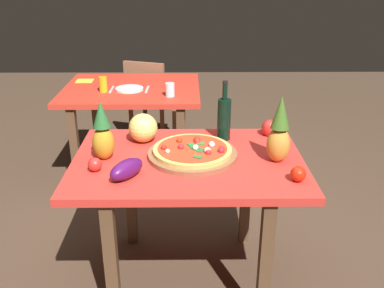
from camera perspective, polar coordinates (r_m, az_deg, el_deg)
name	(u,v)px	position (r m, az deg, el deg)	size (l,w,h in m)	color
ground_plane	(188,277)	(2.67, -0.50, -17.18)	(10.00, 10.00, 0.00)	#4C3828
display_table	(188,176)	(2.29, -0.56, -4.20)	(1.19, 0.83, 0.78)	brown
background_table	(132,99)	(3.57, -7.92, 5.86)	(1.09, 0.90, 0.78)	brown
dining_chair	(149,97)	(4.26, -5.67, 6.16)	(0.51, 0.51, 0.85)	brown
pizza_board	(192,154)	(2.25, 0.01, -1.38)	(0.47, 0.47, 0.03)	brown
pizza	(193,150)	(2.24, 0.08, -0.75)	(0.41, 0.41, 0.05)	#D4B958
wine_bottle	(224,118)	(2.44, 4.22, 3.46)	(0.08, 0.08, 0.34)	black
pineapple_left	(102,133)	(2.23, -11.75, 1.40)	(0.11, 0.11, 0.31)	#C18D22
pineapple_right	(279,133)	(2.19, 11.40, 1.46)	(0.12, 0.12, 0.35)	#C38632
melon	(143,128)	(2.43, -6.51, 2.13)	(0.16, 0.16, 0.16)	#EACF66
bell_pepper	(269,128)	(2.55, 10.18, 2.09)	(0.09, 0.09, 0.10)	red
eggplant	(126,169)	(2.05, -8.69, -3.30)	(0.20, 0.09, 0.09)	#4D1254
tomato_beside_pepper	(95,165)	(2.15, -12.75, -2.66)	(0.07, 0.07, 0.07)	red
tomato_by_bottle	(105,137)	(2.48, -11.36, 0.97)	(0.06, 0.06, 0.06)	red
tomato_at_corner	(298,174)	(2.06, 13.79, -3.87)	(0.07, 0.07, 0.07)	red
drinking_glass_juice	(103,84)	(3.43, -11.69, 7.72)	(0.06, 0.06, 0.12)	gold
drinking_glass_water	(170,90)	(3.26, -2.96, 7.17)	(0.07, 0.07, 0.10)	silver
dinner_plate	(129,89)	(3.47, -8.29, 7.22)	(0.22, 0.22, 0.02)	white
fork_utensil	(112,89)	(3.49, -10.58, 7.10)	(0.02, 0.18, 0.01)	silver
knife_utensil	(147,89)	(3.45, -5.96, 7.20)	(0.02, 0.18, 0.01)	silver
napkin_folded	(85,81)	(3.79, -14.01, 8.10)	(0.14, 0.12, 0.01)	yellow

